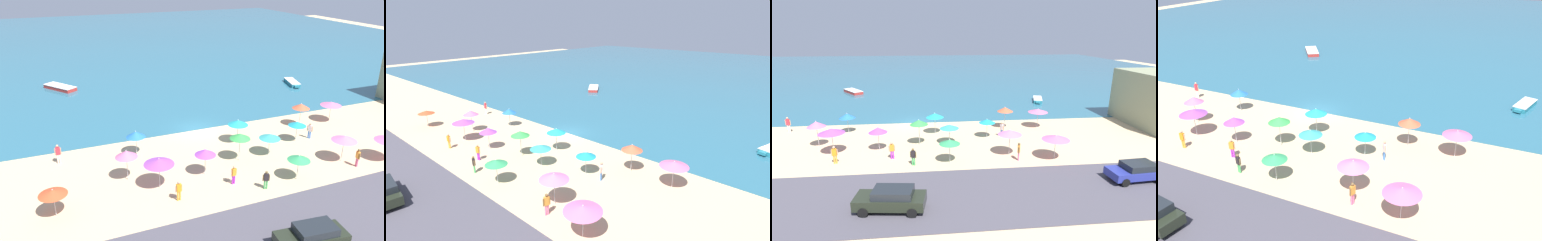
# 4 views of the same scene
# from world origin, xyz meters

# --- Properties ---
(ground_plane) EXTENTS (160.00, 160.00, 0.00)m
(ground_plane) POSITION_xyz_m (0.00, 0.00, 0.00)
(ground_plane) COLOR #CCAF84
(sea) EXTENTS (150.00, 110.00, 0.05)m
(sea) POSITION_xyz_m (0.00, 55.00, 0.03)
(sea) COLOR #2A6379
(sea) RESTS_ON ground_plane
(coastal_road) EXTENTS (80.00, 8.00, 0.06)m
(coastal_road) POSITION_xyz_m (0.00, -18.00, 0.03)
(coastal_road) COLOR #4A464F
(coastal_road) RESTS_ON ground_plane
(beach_umbrella_0) EXTENTS (1.84, 1.84, 2.20)m
(beach_umbrella_0) POSITION_xyz_m (3.69, -12.28, 1.94)
(beach_umbrella_0) COLOR #B2B2B7
(beach_umbrella_0) RESTS_ON ground_plane
(beach_umbrella_1) EXTENTS (2.21, 2.21, 2.52)m
(beach_umbrella_1) POSITION_xyz_m (9.29, -11.17, 2.23)
(beach_umbrella_1) COLOR #B2B2B7
(beach_umbrella_1) RESTS_ON ground_plane
(beach_umbrella_2) EXTENTS (1.98, 1.98, 2.44)m
(beach_umbrella_2) POSITION_xyz_m (2.48, -4.30, 2.13)
(beach_umbrella_2) COLOR #B2B2B7
(beach_umbrella_2) RESTS_ON ground_plane
(beach_umbrella_3) EXTENTS (1.86, 1.86, 2.63)m
(beach_umbrella_3) POSITION_xyz_m (10.75, -3.14, 2.30)
(beach_umbrella_3) COLOR #B2B2B7
(beach_umbrella_3) RESTS_ON ground_plane
(beach_umbrella_4) EXTENTS (2.40, 2.40, 2.59)m
(beach_umbrella_4) POSITION_xyz_m (-7.07, -9.28, 2.29)
(beach_umbrella_4) COLOR #B2B2B7
(beach_umbrella_4) RESTS_ON ground_plane
(beach_umbrella_5) EXTENTS (1.81, 1.81, 2.70)m
(beach_umbrella_5) POSITION_xyz_m (-9.13, -7.21, 2.36)
(beach_umbrella_5) COLOR #B2B2B7
(beach_umbrella_5) RESTS_ON ground_plane
(beach_umbrella_6) EXTENTS (1.76, 1.76, 2.14)m
(beach_umbrella_6) POSITION_xyz_m (8.07, -6.19, 1.86)
(beach_umbrella_6) COLOR #B2B2B7
(beach_umbrella_6) RESTS_ON ground_plane
(beach_umbrella_7) EXTENTS (2.31, 2.31, 2.35)m
(beach_umbrella_7) POSITION_xyz_m (14.71, -3.28, 2.09)
(beach_umbrella_7) COLOR #B2B2B7
(beach_umbrella_7) RESTS_ON ground_plane
(beach_umbrella_8) EXTENTS (1.95, 1.95, 2.14)m
(beach_umbrella_8) POSITION_xyz_m (3.92, -7.71, 1.86)
(beach_umbrella_8) COLOR #B2B2B7
(beach_umbrella_8) RESTS_ON ground_plane
(beach_umbrella_9) EXTENTS (1.78, 1.78, 2.41)m
(beach_umbrella_9) POSITION_xyz_m (-2.97, -8.78, 2.08)
(beach_umbrella_9) COLOR #B2B2B7
(beach_umbrella_9) RESTS_ON ground_plane
(beach_umbrella_10) EXTENTS (1.77, 1.77, 2.33)m
(beach_umbrella_10) POSITION_xyz_m (-7.34, -2.99, 1.99)
(beach_umbrella_10) COLOR #B2B2B7
(beach_umbrella_10) RESTS_ON ground_plane
(beach_umbrella_11) EXTENTS (1.84, 1.84, 2.69)m
(beach_umbrella_11) POSITION_xyz_m (0.88, -7.63, 2.37)
(beach_umbrella_11) COLOR #B2B2B7
(beach_umbrella_11) RESTS_ON ground_plane
(beach_umbrella_12) EXTENTS (2.47, 2.47, 2.30)m
(beach_umbrella_12) POSITION_xyz_m (13.14, -12.47, 2.05)
(beach_umbrella_12) COLOR #B2B2B7
(beach_umbrella_12) RESTS_ON ground_plane
(bather_0) EXTENTS (0.54, 0.32, 1.57)m
(bather_0) POSITION_xyz_m (0.55, -12.55, 0.88)
(bather_0) COLOR #44AB5A
(bather_0) RESTS_ON ground_plane
(bather_1) EXTENTS (0.57, 0.25, 1.63)m
(bather_1) POSITION_xyz_m (-6.27, -11.49, 0.91)
(bather_1) COLOR gold
(bather_1) RESTS_ON ground_plane
(bather_2) EXTENTS (0.31, 0.55, 1.67)m
(bather_2) POSITION_xyz_m (9.84, -12.44, 0.93)
(bather_2) COLOR #DE628C
(bather_2) RESTS_ON ground_plane
(bather_3) EXTENTS (0.57, 0.22, 1.82)m
(bather_3) POSITION_xyz_m (-14.14, -2.21, 1.03)
(bather_3) COLOR #F9E0C9
(bather_3) RESTS_ON ground_plane
(bather_4) EXTENTS (0.56, 0.29, 1.62)m
(bather_4) POSITION_xyz_m (-1.44, -10.97, 0.91)
(bather_4) COLOR purple
(bather_4) RESTS_ON ground_plane
(bather_5) EXTENTS (0.38, 0.49, 1.67)m
(bather_5) POSITION_xyz_m (9.71, -6.17, 0.94)
(bather_5) COLOR #4077CE
(bather_5) RESTS_ON ground_plane
(skiff_nearshore) EXTENTS (4.39, 5.21, 0.55)m
(skiff_nearshore) POSITION_xyz_m (-12.56, 20.47, 0.33)
(skiff_nearshore) COLOR red
(skiff_nearshore) RESTS_ON sea
(skiff_offshore) EXTENTS (2.35, 4.28, 0.56)m
(skiff_offshore) POSITION_xyz_m (19.42, 10.10, 0.33)
(skiff_offshore) COLOR teal
(skiff_offshore) RESTS_ON sea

